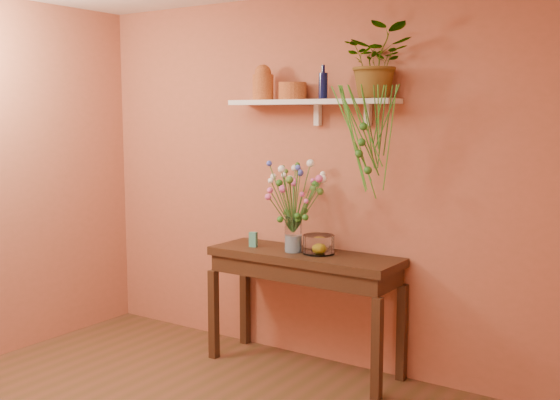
# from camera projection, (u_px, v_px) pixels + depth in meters

# --- Properties ---
(room) EXTENTS (4.04, 4.04, 2.70)m
(room) POSITION_uv_depth(u_px,v_px,m) (105.00, 213.00, 3.31)
(room) COLOR brown
(room) RESTS_ON ground
(sideboard) EXTENTS (1.41, 0.45, 0.86)m
(sideboard) POSITION_uv_depth(u_px,v_px,m) (304.00, 269.00, 4.79)
(sideboard) COLOR #3C2415
(sideboard) RESTS_ON ground
(wall_shelf) EXTENTS (1.30, 0.24, 0.19)m
(wall_shelf) POSITION_uv_depth(u_px,v_px,m) (313.00, 103.00, 4.75)
(wall_shelf) COLOR white
(wall_shelf) RESTS_ON room
(terracotta_jug) EXTENTS (0.17, 0.17, 0.26)m
(terracotta_jug) POSITION_uv_depth(u_px,v_px,m) (263.00, 83.00, 4.94)
(terracotta_jug) COLOR #C26630
(terracotta_jug) RESTS_ON wall_shelf
(terracotta_pot) EXTENTS (0.26, 0.26, 0.12)m
(terracotta_pot) POSITION_uv_depth(u_px,v_px,m) (293.00, 91.00, 4.82)
(terracotta_pot) COLOR #C26630
(terracotta_pot) RESTS_ON wall_shelf
(blue_bottle) EXTENTS (0.08, 0.08, 0.23)m
(blue_bottle) POSITION_uv_depth(u_px,v_px,m) (323.00, 85.00, 4.65)
(blue_bottle) COLOR #0A0F36
(blue_bottle) RESTS_ON wall_shelf
(spider_plant) EXTENTS (0.55, 0.52, 0.48)m
(spider_plant) POSITION_uv_depth(u_px,v_px,m) (378.00, 61.00, 4.42)
(spider_plant) COLOR #29631C
(spider_plant) RESTS_ON wall_shelf
(plant_fronds) EXTENTS (0.50, 0.29, 0.75)m
(plant_fronds) POSITION_uv_depth(u_px,v_px,m) (365.00, 138.00, 4.34)
(plant_fronds) COLOR #29631C
(plant_fronds) RESTS_ON wall_shelf
(glass_vase) EXTENTS (0.12, 0.12, 0.25)m
(glass_vase) POSITION_uv_depth(u_px,v_px,m) (293.00, 237.00, 4.77)
(glass_vase) COLOR white
(glass_vase) RESTS_ON sideboard
(bouquet) EXTENTS (0.50, 0.48, 0.51)m
(bouquet) POSITION_uv_depth(u_px,v_px,m) (296.00, 188.00, 4.72)
(bouquet) COLOR #386B28
(bouquet) RESTS_ON glass_vase
(glass_bowl) EXTENTS (0.22, 0.22, 0.13)m
(glass_bowl) POSITION_uv_depth(u_px,v_px,m) (319.00, 245.00, 4.71)
(glass_bowl) COLOR white
(glass_bowl) RESTS_ON sideboard
(lemon) EXTENTS (0.08, 0.08, 0.08)m
(lemon) POSITION_uv_depth(u_px,v_px,m) (319.00, 248.00, 4.69)
(lemon) COLOR gold
(lemon) RESTS_ON glass_bowl
(carton) EXTENTS (0.06, 0.05, 0.11)m
(carton) POSITION_uv_depth(u_px,v_px,m) (253.00, 239.00, 4.97)
(carton) COLOR teal
(carton) RESTS_ON sideboard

